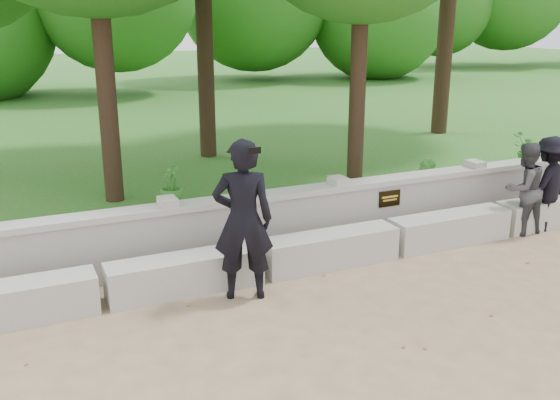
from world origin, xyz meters
The scene contains 10 objects.
ground centered at (0.00, 0.00, 0.00)m, with size 80.00×80.00×0.00m, color #A18662.
lawn centered at (0.00, 14.00, 0.12)m, with size 40.00×22.00×0.25m, color #246322.
concrete_bench centered at (0.00, 1.90, 0.22)m, with size 11.90×0.45×0.45m.
parapet_wall centered at (0.00, 2.60, 0.46)m, with size 12.50×0.35×0.90m.
man_main centered at (-2.41, 1.47, 0.96)m, with size 0.82×0.75×1.93m.
visitor_left centered at (2.27, 1.80, 0.71)m, with size 0.71×0.56×1.42m.
visitor_mid centered at (2.75, 1.80, 0.74)m, with size 1.05×0.75×1.47m.
shrub_b centered at (1.63, 3.30, 0.58)m, with size 0.36×0.29×0.66m, color #367D2A.
shrub_c centered at (4.88, 4.30, 0.58)m, with size 0.60×0.52×0.67m, color #367D2A.
shrub_d centered at (-2.43, 4.64, 0.59)m, with size 0.39×0.34×0.69m, color #367D2A.
Camera 1 is at (-4.84, -4.93, 3.27)m, focal length 40.00 mm.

